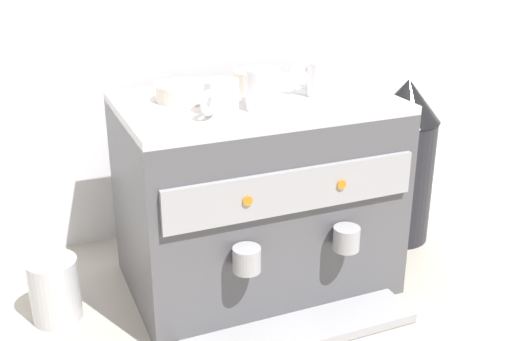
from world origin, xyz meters
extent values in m
plane|color=#9E998E|center=(0.00, 0.00, 0.00)|extent=(4.00, 4.00, 0.00)
cube|color=silver|center=(0.00, 0.36, 0.59)|extent=(2.80, 0.03, 1.18)
cube|color=#4C4C51|center=(0.00, 0.00, 0.22)|extent=(0.59, 0.38, 0.43)
cube|color=#B7B7BC|center=(0.00, 0.00, 0.44)|extent=(0.59, 0.38, 0.02)
cube|color=#939399|center=(0.00, -0.20, 0.31)|extent=(0.54, 0.01, 0.09)
cylinder|color=orange|center=(-0.10, -0.20, 0.31)|extent=(0.02, 0.01, 0.02)
cylinder|color=orange|center=(0.10, -0.20, 0.31)|extent=(0.02, 0.01, 0.02)
cube|color=#939399|center=(0.00, -0.24, 0.01)|extent=(0.50, 0.12, 0.02)
cylinder|color=#939399|center=(-0.11, -0.22, 0.19)|extent=(0.06, 0.06, 0.05)
cylinder|color=#939399|center=(0.11, -0.22, 0.19)|extent=(0.06, 0.06, 0.05)
cylinder|color=white|center=(-0.02, -0.08, 0.49)|extent=(0.07, 0.07, 0.08)
torus|color=white|center=(-0.01, -0.03, 0.49)|extent=(0.02, 0.06, 0.06)
cylinder|color=white|center=(0.14, -0.03, 0.49)|extent=(0.07, 0.07, 0.08)
torus|color=white|center=(0.10, -0.01, 0.49)|extent=(0.05, 0.04, 0.05)
cylinder|color=white|center=(-0.11, -0.08, 0.48)|extent=(0.07, 0.07, 0.07)
torus|color=white|center=(-0.14, -0.11, 0.48)|extent=(0.05, 0.04, 0.05)
cylinder|color=beige|center=(0.03, 0.07, 0.47)|extent=(0.10, 0.10, 0.04)
cylinder|color=beige|center=(0.03, 0.07, 0.46)|extent=(0.05, 0.05, 0.01)
cylinder|color=beige|center=(-0.15, 0.05, 0.47)|extent=(0.11, 0.11, 0.04)
cylinder|color=beige|center=(-0.15, 0.05, 0.45)|extent=(0.06, 0.06, 0.01)
cylinder|color=black|center=(0.44, 0.06, 0.17)|extent=(0.17, 0.17, 0.33)
cone|color=black|center=(0.44, 0.06, 0.39)|extent=(0.17, 0.17, 0.11)
cylinder|color=#B7B7BC|center=(-0.46, 0.02, 0.07)|extent=(0.11, 0.11, 0.14)
camera|label=1|loc=(-0.51, -1.22, 0.81)|focal=44.24mm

